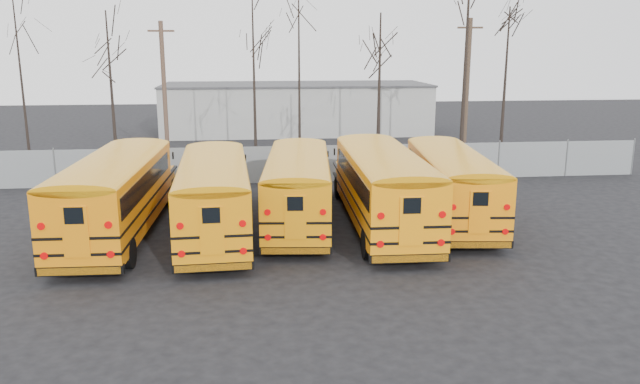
{
  "coord_description": "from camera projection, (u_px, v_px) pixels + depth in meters",
  "views": [
    {
      "loc": [
        -1.63,
        -21.17,
        7.29
      ],
      "look_at": [
        0.92,
        2.77,
        1.6
      ],
      "focal_mm": 35.0,
      "sensor_mm": 36.0,
      "label": 1
    }
  ],
  "objects": [
    {
      "name": "distant_building",
      "position": [
        296.0,
        109.0,
        53.04
      ],
      "size": [
        22.0,
        8.0,
        4.0
      ],
      "primitive_type": "cube",
      "color": "#A7A7A2",
      "rests_on": "ground"
    },
    {
      "name": "utility_pole_left",
      "position": [
        165.0,
        93.0,
        37.43
      ],
      "size": [
        1.53,
        0.42,
        8.67
      ],
      "rotation": [
        0.0,
        0.0,
        0.2
      ],
      "color": "brown",
      "rests_on": "ground"
    },
    {
      "name": "bus_b",
      "position": [
        214.0,
        190.0,
        24.09
      ],
      "size": [
        3.04,
        11.25,
        3.12
      ],
      "rotation": [
        0.0,
        0.0,
        0.04
      ],
      "color": "black",
      "rests_on": "ground"
    },
    {
      "name": "fence",
      "position": [
        285.0,
        164.0,
        33.71
      ],
      "size": [
        40.0,
        0.04,
        2.0
      ],
      "primitive_type": "cube",
      "color": "gray",
      "rests_on": "ground"
    },
    {
      "name": "utility_pole_right",
      "position": [
        467.0,
        88.0,
        39.85
      ],
      "size": [
        1.59,
        0.32,
        8.94
      ],
      "rotation": [
        0.0,
        0.0,
        -0.13
      ],
      "color": "#463427",
      "rests_on": "ground"
    },
    {
      "name": "tree_1",
      "position": [
        112.0,
        92.0,
        36.45
      ],
      "size": [
        0.26,
        0.26,
        9.22
      ],
      "primitive_type": "cone",
      "color": "black",
      "rests_on": "ground"
    },
    {
      "name": "ground",
      "position": [
        303.0,
        254.0,
        22.33
      ],
      "size": [
        120.0,
        120.0,
        0.0
      ],
      "primitive_type": "plane",
      "color": "black",
      "rests_on": "ground"
    },
    {
      "name": "bus_d",
      "position": [
        382.0,
        182.0,
        25.09
      ],
      "size": [
        2.95,
        11.78,
        3.28
      ],
      "rotation": [
        0.0,
        0.0,
        -0.02
      ],
      "color": "black",
      "rests_on": "ground"
    },
    {
      "name": "bus_c",
      "position": [
        298.0,
        182.0,
        25.65
      ],
      "size": [
        3.48,
        11.05,
        3.04
      ],
      "rotation": [
        0.0,
        0.0,
        -0.09
      ],
      "color": "black",
      "rests_on": "ground"
    },
    {
      "name": "tree_4",
      "position": [
        379.0,
        92.0,
        36.82
      ],
      "size": [
        0.26,
        0.26,
        9.11
      ],
      "primitive_type": "cone",
      "color": "black",
      "rests_on": "ground"
    },
    {
      "name": "tree_2",
      "position": [
        254.0,
        85.0,
        35.55
      ],
      "size": [
        0.26,
        0.26,
        10.17
      ],
      "primitive_type": "cone",
      "color": "black",
      "rests_on": "ground"
    },
    {
      "name": "bus_e",
      "position": [
        451.0,
        179.0,
        26.29
      ],
      "size": [
        3.6,
        11.07,
        3.05
      ],
      "rotation": [
        0.0,
        0.0,
        -0.1
      ],
      "color": "black",
      "rests_on": "ground"
    },
    {
      "name": "tree_0",
      "position": [
        21.0,
        80.0,
        36.24
      ],
      "size": [
        0.26,
        0.26,
        10.64
      ],
      "primitive_type": "cone",
      "color": "black",
      "rests_on": "ground"
    },
    {
      "name": "tree_6",
      "position": [
        505.0,
        88.0,
        37.95
      ],
      "size": [
        0.26,
        0.26,
        9.51
      ],
      "primitive_type": "cone",
      "color": "black",
      "rests_on": "ground"
    },
    {
      "name": "tree_3",
      "position": [
        299.0,
        75.0,
        35.46
      ],
      "size": [
        0.26,
        0.26,
        11.27
      ],
      "primitive_type": "cone",
      "color": "black",
      "rests_on": "ground"
    },
    {
      "name": "tree_5",
      "position": [
        465.0,
        61.0,
        35.1
      ],
      "size": [
        0.26,
        0.26,
        12.77
      ],
      "primitive_type": "cone",
      "color": "black",
      "rests_on": "ground"
    },
    {
      "name": "bus_a",
      "position": [
        117.0,
        189.0,
        23.95
      ],
      "size": [
        3.07,
        11.73,
        3.26
      ],
      "rotation": [
        0.0,
        0.0,
        -0.03
      ],
      "color": "black",
      "rests_on": "ground"
    }
  ]
}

